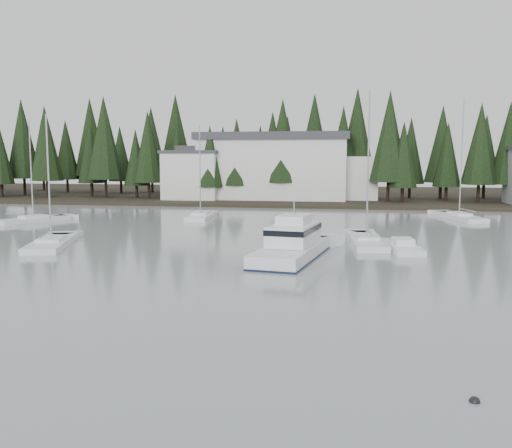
# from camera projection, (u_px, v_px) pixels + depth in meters

# --- Properties ---
(far_shore_land) EXTENTS (240.00, 54.00, 1.00)m
(far_shore_land) POSITION_uv_depth(u_px,v_px,m) (311.00, 196.00, 109.09)
(far_shore_land) COLOR black
(far_shore_land) RESTS_ON ground
(conifer_treeline) EXTENTS (200.00, 22.00, 20.00)m
(conifer_treeline) POSITION_uv_depth(u_px,v_px,m) (306.00, 200.00, 98.33)
(conifer_treeline) COLOR black
(conifer_treeline) RESTS_ON ground
(house_west) EXTENTS (9.54, 7.42, 8.75)m
(house_west) POSITION_uv_depth(u_px,v_px,m) (193.00, 174.00, 94.05)
(house_west) COLOR silver
(house_west) RESTS_ON ground
(harbor_inn) EXTENTS (29.50, 11.50, 10.90)m
(harbor_inn) POSITION_uv_depth(u_px,v_px,m) (286.00, 167.00, 94.58)
(harbor_inn) COLOR silver
(harbor_inn) RESTS_ON ground
(cabin_cruiser_center) EXTENTS (5.19, 11.88, 4.94)m
(cabin_cruiser_center) POSITION_uv_depth(u_px,v_px,m) (292.00, 248.00, 42.64)
(cabin_cruiser_center) COLOR white
(cabin_cruiser_center) RESTS_ON ground
(sailboat_0) EXTENTS (3.67, 10.35, 13.66)m
(sailboat_0) POSITION_uv_depth(u_px,v_px,m) (366.00, 243.00, 49.60)
(sailboat_0) COLOR white
(sailboat_0) RESTS_ON ground
(sailboat_1) EXTENTS (5.48, 9.97, 11.59)m
(sailboat_1) POSITION_uv_depth(u_px,v_px,m) (51.00, 245.00, 48.30)
(sailboat_1) COLOR white
(sailboat_1) RESTS_ON ground
(sailboat_2) EXTENTS (3.26, 8.60, 11.76)m
(sailboat_2) POSITION_uv_depth(u_px,v_px,m) (201.00, 218.00, 69.62)
(sailboat_2) COLOR white
(sailboat_2) RESTS_ON ground
(sailboat_3) EXTENTS (5.20, 10.44, 14.73)m
(sailboat_3) POSITION_uv_depth(u_px,v_px,m) (459.00, 218.00, 69.32)
(sailboat_3) COLOR white
(sailboat_3) RESTS_ON ground
(sailboat_9) EXTENTS (6.19, 8.58, 12.24)m
(sailboat_9) POSITION_uv_depth(u_px,v_px,m) (33.00, 221.00, 65.93)
(sailboat_9) COLOR white
(sailboat_9) RESTS_ON ground
(runabout_1) EXTENTS (3.02, 6.60, 1.42)m
(runabout_1) POSITION_uv_depth(u_px,v_px,m) (403.00, 249.00, 45.90)
(runabout_1) COLOR white
(runabout_1) RESTS_ON ground
(mooring_buoy_dark) EXTENTS (0.35, 0.35, 0.35)m
(mooring_buoy_dark) POSITION_uv_depth(u_px,v_px,m) (475.00, 402.00, 17.65)
(mooring_buoy_dark) COLOR black
(mooring_buoy_dark) RESTS_ON ground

